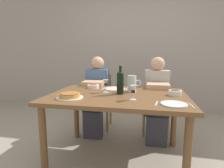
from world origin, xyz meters
TOP-DOWN VIEW (x-y plane):
  - ground_plane at (0.00, 0.00)m, footprint 8.00×8.00m
  - back_wall at (0.00, 1.99)m, footprint 8.00×0.10m
  - dining_table at (0.00, 0.00)m, footprint 1.50×1.00m
  - wine_bottle at (0.02, 0.03)m, footprint 0.08×0.08m
  - water_pitcher at (0.14, 0.18)m, footprint 0.16×0.10m
  - baked_tart at (-0.45, -0.26)m, footprint 0.27×0.27m
  - salad_bowl at (-0.38, 0.31)m, footprint 0.15×0.15m
  - olive_bowl at (0.62, 0.08)m, footprint 0.14×0.14m
  - wine_glass_left_diner at (0.19, -0.20)m, footprint 0.07×0.07m
  - wine_glass_right_diner at (-0.15, 0.09)m, footprint 0.07×0.07m
  - dinner_plate_left_setting at (-0.08, 0.29)m, footprint 0.27×0.27m
  - dinner_plate_right_setting at (0.56, -0.30)m, footprint 0.23×0.23m
  - fork_left_setting at (-0.23, 0.29)m, footprint 0.02×0.16m
  - knife_left_setting at (0.07, 0.29)m, footprint 0.02×0.18m
  - knife_right_setting at (0.70, -0.30)m, footprint 0.03×0.18m
  - spoon_right_setting at (0.41, -0.30)m, footprint 0.04×0.16m
  - chair_left at (-0.45, 0.91)m, footprint 0.42×0.42m
  - diner_left at (-0.44, 0.67)m, footprint 0.35×0.52m
  - chair_right at (0.45, 0.87)m, footprint 0.40×0.40m
  - diner_right at (0.45, 0.63)m, footprint 0.34×0.50m

SIDE VIEW (x-z plane):
  - ground_plane at x=0.00m, z-range 0.00..0.00m
  - chair_left at x=-0.45m, z-range 0.06..0.93m
  - chair_right at x=0.45m, z-range 0.06..0.93m
  - diner_left at x=-0.44m, z-range 0.04..1.20m
  - diner_right at x=0.45m, z-range 0.04..1.20m
  - dining_table at x=0.00m, z-range 0.29..1.05m
  - fork_left_setting at x=-0.23m, z-range 0.76..0.76m
  - knife_left_setting at x=0.07m, z-range 0.76..0.76m
  - knife_right_setting at x=0.70m, z-range 0.76..0.76m
  - spoon_right_setting at x=0.41m, z-range 0.76..0.76m
  - dinner_plate_left_setting at x=-0.08m, z-range 0.76..0.77m
  - dinner_plate_right_setting at x=0.56m, z-range 0.76..0.77m
  - salad_bowl at x=-0.38m, z-range 0.76..0.81m
  - baked_tart at x=-0.45m, z-range 0.76..0.82m
  - olive_bowl at x=0.62m, z-range 0.76..0.83m
  - water_pitcher at x=0.14m, z-range 0.75..0.94m
  - wine_glass_left_diner at x=0.19m, z-range 0.79..0.93m
  - wine_glass_right_diner at x=-0.15m, z-range 0.79..0.94m
  - wine_bottle at x=0.02m, z-range 0.73..1.05m
  - back_wall at x=0.00m, z-range 0.00..2.80m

